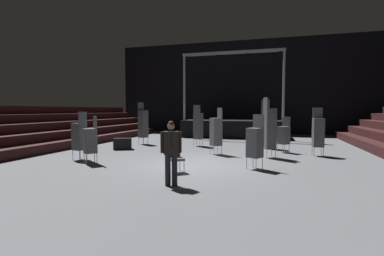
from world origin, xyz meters
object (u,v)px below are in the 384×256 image
Objects in this scene: chair_stack_mid_left at (198,126)px; chair_stack_aisle_left at (318,132)px; chair_stack_rear_right at (266,124)px; chair_stack_front_left at (255,142)px; man_with_tie at (171,149)px; loose_chair_near_man at (176,156)px; chair_stack_mid_centre at (284,135)px; chair_stack_rear_left at (270,128)px; chair_stack_aisle_right at (143,123)px; equipment_road_case at (123,144)px; stage_riser at (233,128)px; chair_stack_mid_right at (216,131)px; chair_stack_front_right at (90,140)px; chair_stack_rear_centre at (80,136)px.

chair_stack_mid_left reaches higher than chair_stack_aisle_left.
chair_stack_rear_right is 3.01m from chair_stack_aisle_left.
chair_stack_aisle_left is at bearing -94.17° from chair_stack_front_left.
man_with_tie reaches higher than loose_chair_near_man.
man_with_tie is 1.02× the size of chair_stack_mid_centre.
chair_stack_rear_left is 1.03× the size of chair_stack_aisle_right.
man_with_tie is 5.92m from chair_stack_rear_left.
chair_stack_mid_left is 3.69m from chair_stack_rear_right.
man_with_tie is at bearing -50.93° from equipment_road_case.
stage_riser is 14.03m from man_with_tie.
stage_riser reaches higher than chair_stack_mid_left.
chair_stack_mid_left reaches higher than chair_stack_mid_right.
chair_stack_rear_left is at bearing -166.78° from loose_chair_near_man.
stage_riser is 3.23× the size of chair_stack_mid_left.
chair_stack_aisle_left is (2.06, 1.08, -0.21)m from chair_stack_rear_left.
loose_chair_near_man is (4.43, -4.38, 0.24)m from equipment_road_case.
chair_stack_mid_centre is 0.69× the size of chair_stack_aisle_right.
man_with_tie is 0.97× the size of chair_stack_front_right.
chair_stack_mid_left is 3.09m from chair_stack_mid_right.
chair_stack_mid_centre is at bearing -102.50° from chair_stack_mid_right.
chair_stack_front_right is 1.05× the size of chair_stack_mid_centre.
chair_stack_front_right is 0.70× the size of chair_stack_rear_left.
chair_stack_aisle_right reaches higher than chair_stack_mid_right.
chair_stack_mid_right is (0.33, -8.36, 0.34)m from stage_riser.
stage_riser is 9.29m from equipment_road_case.
chair_stack_aisle_right reaches higher than chair_stack_rear_centre.
chair_stack_mid_right is at bearing 83.36° from chair_stack_aisle_right.
chair_stack_rear_right reaches higher than man_with_tie.
chair_stack_rear_right is 1.03× the size of chair_stack_aisle_right.
chair_stack_mid_right is at bearing 5.08° from chair_stack_aisle_left.
chair_stack_front_right is at bearing -125.33° from chair_stack_rear_right.
stage_riser is at bearing -62.95° from chair_stack_aisle_left.
chair_stack_mid_centre reaches higher than loose_chair_near_man.
chair_stack_aisle_left is (4.52, 6.46, 0.08)m from man_with_tie.
chair_stack_rear_left is 2.84× the size of equipment_road_case.
equipment_road_case is (-7.98, -1.14, -0.57)m from chair_stack_mid_centre.
chair_stack_mid_left is at bearing -8.45° from chair_stack_mid_right.
stage_riser is at bearing -48.14° from chair_stack_front_left.
chair_stack_mid_centre is 0.67× the size of chair_stack_rear_left.
man_with_tie is 0.93× the size of chair_stack_front_left.
chair_stack_rear_left is at bearing -69.50° from chair_stack_front_left.
chair_stack_rear_right is at bearing -66.25° from stage_riser.
loose_chair_near_man is at bearing -93.88° from chair_stack_rear_centre.
stage_riser is at bearing -111.09° from man_with_tie.
stage_riser reaches higher than chair_stack_rear_right.
chair_stack_aisle_left reaches higher than equipment_road_case.
chair_stack_mid_left reaches higher than loose_chair_near_man.
chair_stack_mid_right is at bearing -113.08° from man_with_tie.
man_with_tie is 1.94× the size of equipment_road_case.
chair_stack_rear_left is (2.36, -0.29, 0.21)m from chair_stack_mid_right.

